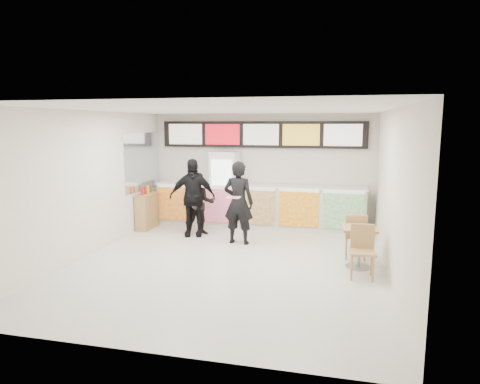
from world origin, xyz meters
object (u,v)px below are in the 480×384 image
(drinks_fridge, at_px, (225,189))
(condiment_ledge, at_px, (147,211))
(service_counter, at_px, (258,206))
(customer_left, at_px, (199,204))
(customer_mid, at_px, (192,197))
(cafe_table, at_px, (359,240))
(customer_main, at_px, (238,203))

(drinks_fridge, bearing_deg, condiment_ledge, -155.12)
(service_counter, xyz_separation_m, customer_left, (-1.28, -1.11, 0.20))
(customer_mid, height_order, cafe_table, customer_mid)
(customer_mid, bearing_deg, drinks_fridge, 55.14)
(service_counter, distance_m, customer_main, 1.72)
(service_counter, distance_m, condiment_ledge, 2.95)
(service_counter, bearing_deg, drinks_fridge, 179.01)
(service_counter, height_order, condiment_ledge, service_counter)
(customer_main, xyz_separation_m, customer_mid, (-1.26, 0.43, -0.00))
(drinks_fridge, bearing_deg, customer_main, -64.97)
(customer_main, xyz_separation_m, customer_left, (-1.13, 0.57, -0.18))
(drinks_fridge, xyz_separation_m, condiment_ledge, (-1.89, -0.87, -0.53))
(service_counter, distance_m, cafe_table, 3.73)
(drinks_fridge, xyz_separation_m, customer_left, (-0.35, -1.12, -0.23))
(customer_left, xyz_separation_m, customer_mid, (-0.13, -0.14, 0.18))
(customer_main, height_order, condiment_ledge, customer_main)
(cafe_table, bearing_deg, drinks_fridge, 136.64)
(cafe_table, bearing_deg, customer_mid, 154.39)
(customer_mid, xyz_separation_m, cafe_table, (3.89, -1.54, -0.40))
(customer_left, bearing_deg, service_counter, 22.89)
(customer_mid, xyz_separation_m, condiment_ledge, (-1.41, 0.39, -0.48))
(condiment_ledge, bearing_deg, drinks_fridge, 24.88)
(drinks_fridge, bearing_deg, cafe_table, -39.34)
(service_counter, height_order, customer_mid, customer_mid)
(cafe_table, xyz_separation_m, condiment_ledge, (-5.30, 1.93, -0.08))
(cafe_table, height_order, condiment_ledge, condiment_ledge)
(customer_main, xyz_separation_m, cafe_table, (2.63, -1.11, -0.40))
(drinks_fridge, bearing_deg, customer_left, -107.16)
(service_counter, bearing_deg, cafe_table, -48.29)
(customer_left, bearing_deg, cafe_table, -41.94)
(service_counter, height_order, customer_main, customer_main)
(service_counter, xyz_separation_m, condiment_ledge, (-2.82, -0.86, -0.10))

